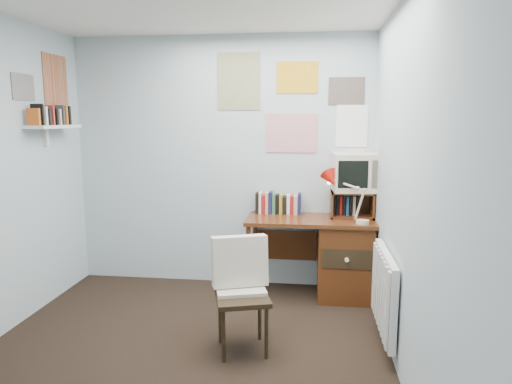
{
  "coord_description": "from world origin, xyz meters",
  "views": [
    {
      "loc": [
        0.9,
        -2.77,
        1.7
      ],
      "look_at": [
        0.45,
        0.95,
        1.09
      ],
      "focal_mm": 32.0,
      "sensor_mm": 36.0,
      "label": 1
    }
  ],
  "objects_px": {
    "desk_chair": "(242,298)",
    "radiator": "(385,292)",
    "tv_riser": "(352,204)",
    "wall_shelf": "(53,127)",
    "crt_tv": "(355,170)",
    "desk": "(338,255)",
    "desk_lamp": "(363,201)"
  },
  "relations": [
    {
      "from": "tv_riser",
      "to": "wall_shelf",
      "type": "bearing_deg",
      "value": -169.68
    },
    {
      "from": "desk",
      "to": "crt_tv",
      "type": "xyz_separation_m",
      "value": [
        0.14,
        0.13,
        0.8
      ]
    },
    {
      "from": "desk",
      "to": "crt_tv",
      "type": "distance_m",
      "value": 0.82
    },
    {
      "from": "desk_lamp",
      "to": "wall_shelf",
      "type": "distance_m",
      "value": 2.85
    },
    {
      "from": "desk_chair",
      "to": "wall_shelf",
      "type": "xyz_separation_m",
      "value": [
        -1.82,
        0.76,
        1.22
      ]
    },
    {
      "from": "desk_lamp",
      "to": "wall_shelf",
      "type": "bearing_deg",
      "value": -179.88
    },
    {
      "from": "crt_tv",
      "to": "wall_shelf",
      "type": "xyz_separation_m",
      "value": [
        -2.71,
        -0.51,
        0.41
      ]
    },
    {
      "from": "desk_chair",
      "to": "crt_tv",
      "type": "distance_m",
      "value": 1.75
    },
    {
      "from": "radiator",
      "to": "desk_lamp",
      "type": "bearing_deg",
      "value": 97.08
    },
    {
      "from": "desk",
      "to": "tv_riser",
      "type": "height_order",
      "value": "tv_riser"
    },
    {
      "from": "crt_tv",
      "to": "wall_shelf",
      "type": "relative_size",
      "value": 0.67
    },
    {
      "from": "desk",
      "to": "crt_tv",
      "type": "bearing_deg",
      "value": 43.17
    },
    {
      "from": "desk_chair",
      "to": "desk",
      "type": "bearing_deg",
      "value": 40.6
    },
    {
      "from": "desk",
      "to": "radiator",
      "type": "relative_size",
      "value": 1.5
    },
    {
      "from": "wall_shelf",
      "to": "tv_riser",
      "type": "bearing_deg",
      "value": 10.32
    },
    {
      "from": "desk",
      "to": "radiator",
      "type": "height_order",
      "value": "desk"
    },
    {
      "from": "tv_riser",
      "to": "radiator",
      "type": "distance_m",
      "value": 1.15
    },
    {
      "from": "desk_lamp",
      "to": "wall_shelf",
      "type": "xyz_separation_m",
      "value": [
        -2.77,
        -0.21,
        0.65
      ]
    },
    {
      "from": "desk",
      "to": "crt_tv",
      "type": "relative_size",
      "value": 2.91
    },
    {
      "from": "desk_chair",
      "to": "tv_riser",
      "type": "relative_size",
      "value": 2.02
    },
    {
      "from": "tv_riser",
      "to": "wall_shelf",
      "type": "distance_m",
      "value": 2.83
    },
    {
      "from": "crt_tv",
      "to": "radiator",
      "type": "height_order",
      "value": "crt_tv"
    },
    {
      "from": "desk",
      "to": "desk_lamp",
      "type": "xyz_separation_m",
      "value": [
        0.19,
        -0.17,
        0.56
      ]
    },
    {
      "from": "desk_chair",
      "to": "tv_riser",
      "type": "distance_m",
      "value": 1.6
    },
    {
      "from": "crt_tv",
      "to": "desk",
      "type": "bearing_deg",
      "value": -141.93
    },
    {
      "from": "tv_riser",
      "to": "radiator",
      "type": "relative_size",
      "value": 0.5
    },
    {
      "from": "tv_riser",
      "to": "wall_shelf",
      "type": "xyz_separation_m",
      "value": [
        -2.69,
        -0.49,
        0.74
      ]
    },
    {
      "from": "crt_tv",
      "to": "tv_riser",
      "type": "bearing_deg",
      "value": -140.74
    },
    {
      "from": "desk_chair",
      "to": "radiator",
      "type": "relative_size",
      "value": 1.01
    },
    {
      "from": "desk_chair",
      "to": "radiator",
      "type": "distance_m",
      "value": 1.06
    },
    {
      "from": "tv_riser",
      "to": "crt_tv",
      "type": "height_order",
      "value": "crt_tv"
    },
    {
      "from": "desk_chair",
      "to": "desk_lamp",
      "type": "bearing_deg",
      "value": 29.8
    }
  ]
}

